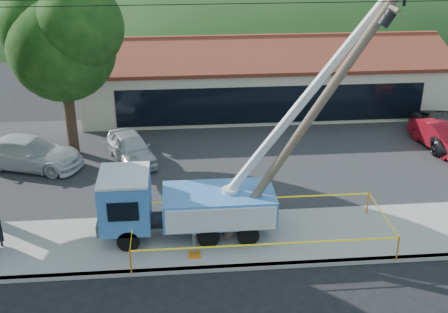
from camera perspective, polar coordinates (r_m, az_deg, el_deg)
name	(u,v)px	position (r m, az deg, el deg)	size (l,w,h in m)	color
ground	(231,308)	(19.09, 0.71, -15.10)	(120.00, 120.00, 0.00)	black
curb	(225,268)	(20.70, 0.12, -11.27)	(60.00, 0.25, 0.15)	#9D9A93
sidewalk	(221,240)	(22.27, -0.33, -8.43)	(60.00, 4.00, 0.15)	#9D9A93
parking_lot	(208,157)	(29.32, -1.63, -0.02)	(60.00, 12.00, 0.10)	#28282B
strip_mall	(262,78)	(36.55, 3.87, 7.98)	(22.50, 8.53, 4.67)	beige
tree_lot	(61,38)	(28.82, -16.24, 11.53)	(6.30, 5.60, 8.94)	#332316
hill_west	(61,15)	(71.99, -16.26, 13.67)	(78.40, 56.00, 28.00)	#173914
hill_center	(267,11)	(71.65, 4.40, 14.49)	(89.60, 64.00, 32.00)	#173914
hill_east	(424,9)	(77.43, 19.62, 13.94)	(72.80, 52.00, 26.00)	#173914
utility_truck	(184,200)	(21.83, -4.04, -4.40)	(11.12, 3.64, 9.77)	black
leaning_pole	(317,109)	(20.52, 9.40, 4.81)	(6.20, 1.90, 9.70)	brown
caution_tape	(260,224)	(21.71, 3.68, -6.91)	(9.72, 3.47, 1.00)	orange
car_silver	(132,162)	(29.18, -9.32, -0.58)	(1.70, 4.22, 1.44)	silver
car_red	(440,151)	(32.31, 21.07, 0.56)	(1.53, 4.39, 1.45)	maroon
car_white	(32,169)	(29.71, -18.92, -1.18)	(2.16, 5.31, 1.54)	silver
car_dark	(443,145)	(33.10, 21.37, 1.07)	(2.47, 5.37, 1.49)	black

